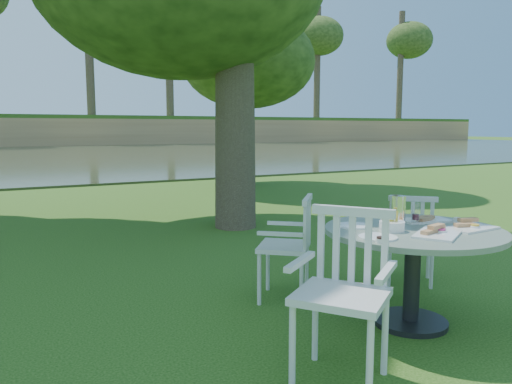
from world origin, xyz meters
TOP-DOWN VIEW (x-y plane):
  - ground at (0.00, 0.00)m, footprint 140.00×140.00m
  - table at (0.38, -1.57)m, footprint 1.33×1.33m
  - chair_ne at (1.11, -0.86)m, footprint 0.60×0.60m
  - chair_nw at (-0.10, -0.67)m, footprint 0.63×0.63m
  - chair_sw at (-0.56, -1.94)m, footprint 0.69×0.70m
  - tableware at (0.36, -1.53)m, footprint 1.16×0.90m
  - river at (0.00, 23.00)m, footprint 100.00×28.00m
  - far_bank at (0.28, 41.12)m, footprint 100.00×18.00m

SIDE VIEW (x-z plane):
  - ground at x=0.00m, z-range 0.00..0.00m
  - river at x=0.00m, z-range -0.06..0.06m
  - chair_ne at x=1.11m, z-range 0.08..0.95m
  - chair_nw at x=-0.10m, z-range 0.08..0.99m
  - table at x=0.38m, z-range 0.22..0.97m
  - chair_sw at x=-0.56m, z-range 0.09..1.11m
  - tableware at x=0.36m, z-range 0.67..0.92m
  - far_bank at x=0.28m, z-range -0.35..14.85m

